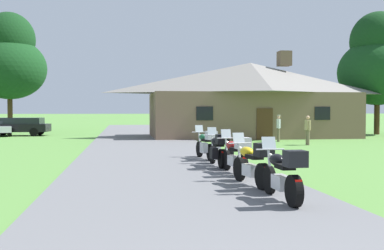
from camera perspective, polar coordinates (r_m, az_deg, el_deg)
The scene contains 13 objects.
ground_plane at distance 22.50m, azimuth -5.17°, elevation -3.16°, with size 500.00×500.00×0.00m, color #56893D.
asphalt_driveway at distance 20.51m, azimuth -4.84°, elevation -3.56°, with size 6.40×80.00×0.06m, color slate.
motorcycle_black_nearest_to_camera at distance 9.66m, azimuth 11.43°, elevation -6.16°, with size 0.66×2.08×1.30m.
motorcycle_yellow_second_in_row at distance 11.50m, azimuth 7.67°, elevation -4.86°, with size 0.76×2.08×1.30m.
motorcycle_red_third_in_row at distance 13.67m, azimuth 5.51°, elevation -3.79°, with size 0.68×2.08×1.30m.
motorcycle_black_fourth_in_row at distance 15.30m, azimuth 3.37°, elevation -3.22°, with size 0.73×2.08×1.30m.
motorcycle_green_farthest_in_row at distance 17.58m, azimuth 1.88°, elevation -2.56°, with size 0.89×2.08×1.30m.
stone_lodge at distance 33.80m, azimuth 7.35°, elevation 3.28°, with size 15.35×7.31×6.37m.
bystander_white_shirt_near_lodge at distance 28.80m, azimuth 10.82°, elevation -0.20°, with size 0.28×0.54×1.69m.
bystander_tan_shirt_beside_signpost at distance 26.42m, azimuth 14.34°, elevation -0.44°, with size 0.23×0.55×1.67m.
tree_left_far at distance 44.33m, azimuth -21.97°, elevation 7.60°, with size 6.51×6.51×10.78m.
tree_right_of_lodge at distance 40.23m, azimuth 22.29°, elevation 7.24°, with size 6.33×6.33×9.99m.
parked_black_suv_far_left at distance 37.48m, azimuth -20.91°, elevation -0.09°, with size 4.74×2.22×1.40m.
Camera 1 is at (-1.34, -2.37, 1.96)m, focal length 42.42 mm.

